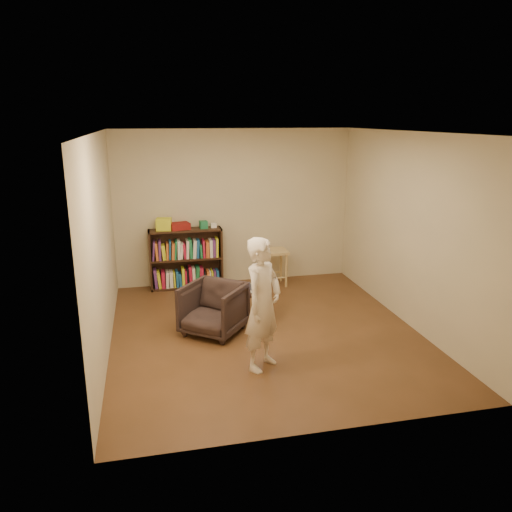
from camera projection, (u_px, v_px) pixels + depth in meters
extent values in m
plane|color=#4C2F18|center=(265.00, 332.00, 6.67)|extent=(4.50, 4.50, 0.00)
plane|color=silver|center=(266.00, 132.00, 5.97)|extent=(4.50, 4.50, 0.00)
plane|color=#BBAE8D|center=(234.00, 207.00, 8.44)|extent=(4.00, 0.00, 4.00)
plane|color=#BBAE8D|center=(102.00, 246.00, 5.91)|extent=(0.00, 4.50, 4.50)
plane|color=#BBAE8D|center=(409.00, 230.00, 6.74)|extent=(0.00, 4.50, 4.50)
cube|color=black|center=(150.00, 261.00, 8.19)|extent=(0.03, 0.30, 1.00)
cube|color=black|center=(221.00, 256.00, 8.44)|extent=(0.03, 0.30, 1.00)
cube|color=black|center=(185.00, 256.00, 8.45)|extent=(1.20, 0.02, 1.00)
cube|color=black|center=(187.00, 286.00, 8.44)|extent=(1.20, 0.30, 0.03)
cube|color=black|center=(186.00, 258.00, 8.31)|extent=(1.14, 0.30, 0.03)
cube|color=black|center=(185.00, 230.00, 8.18)|extent=(1.20, 0.30, 0.03)
cube|color=yellow|center=(164.00, 224.00, 8.09)|extent=(0.27, 0.21, 0.20)
cube|color=maroon|center=(179.00, 226.00, 8.16)|extent=(0.36, 0.30, 0.11)
cube|color=#1D6F42|center=(203.00, 225.00, 8.23)|extent=(0.14, 0.14, 0.12)
cube|color=white|center=(214.00, 225.00, 8.29)|extent=(0.10, 0.10, 0.08)
cube|color=tan|center=(274.00, 251.00, 8.41)|extent=(0.42, 0.42, 0.04)
cylinder|color=tan|center=(267.00, 272.00, 8.30)|extent=(0.04, 0.04, 0.57)
cylinder|color=tan|center=(286.00, 271.00, 8.37)|extent=(0.04, 0.04, 0.57)
cylinder|color=tan|center=(262.00, 267.00, 8.61)|extent=(0.04, 0.04, 0.57)
cylinder|color=tan|center=(281.00, 265.00, 8.68)|extent=(0.04, 0.04, 0.57)
imported|color=#2D201E|center=(213.00, 309.00, 6.57)|extent=(1.03, 1.03, 0.68)
cube|color=black|center=(253.00, 291.00, 6.96)|extent=(0.44, 0.44, 0.04)
cylinder|color=black|center=(242.00, 312.00, 6.80)|extent=(0.04, 0.04, 0.42)
cylinder|color=black|center=(269.00, 310.00, 6.88)|extent=(0.04, 0.04, 0.42)
cylinder|color=black|center=(237.00, 302.00, 7.16)|extent=(0.04, 0.04, 0.42)
cylinder|color=black|center=(263.00, 300.00, 7.24)|extent=(0.04, 0.04, 0.42)
cube|color=#B2B1B6|center=(253.00, 289.00, 6.96)|extent=(0.39, 0.44, 0.02)
cube|color=black|center=(253.00, 288.00, 6.96)|extent=(0.26, 0.35, 0.00)
cube|color=#B2B1B6|center=(264.00, 278.00, 7.03)|extent=(0.26, 0.39, 0.24)
cube|color=#AEC9F4|center=(264.00, 278.00, 7.03)|extent=(0.22, 0.34, 0.19)
imported|color=beige|center=(263.00, 304.00, 5.55)|extent=(0.65, 0.65, 1.53)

